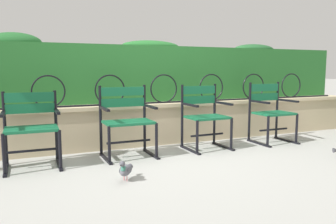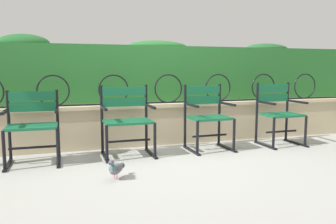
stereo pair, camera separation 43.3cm
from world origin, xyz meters
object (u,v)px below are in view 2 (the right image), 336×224
at_px(park_chair_leftmost, 33,124).
at_px(pigeon_near_chairs, 116,168).
at_px(park_chair_rightmost, 279,112).
at_px(park_chair_centre_left, 127,118).
at_px(park_chair_centre_right, 207,115).

height_order(park_chair_leftmost, pigeon_near_chairs, park_chair_leftmost).
xyz_separation_m(park_chair_rightmost, pigeon_near_chairs, (-2.52, -0.90, -0.36)).
bearing_deg(park_chair_leftmost, pigeon_near_chairs, -47.57).
bearing_deg(park_chair_centre_left, park_chair_centre_right, 0.04).
relative_size(park_chair_centre_left, pigeon_near_chairs, 3.43).
distance_m(park_chair_centre_left, park_chair_rightmost, 2.23).
height_order(park_chair_centre_left, park_chair_centre_right, park_chair_centre_left).
distance_m(park_chair_rightmost, pigeon_near_chairs, 2.70).
bearing_deg(park_chair_leftmost, park_chair_rightmost, 0.09).
height_order(park_chair_leftmost, park_chair_centre_right, park_chair_centre_right).
bearing_deg(park_chair_rightmost, park_chair_centre_right, 178.43).
bearing_deg(pigeon_near_chairs, park_chair_rightmost, 19.67).
distance_m(park_chair_leftmost, park_chair_rightmost, 3.34).
bearing_deg(park_chair_rightmost, pigeon_near_chairs, -160.33).
relative_size(park_chair_leftmost, park_chair_centre_right, 0.96).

